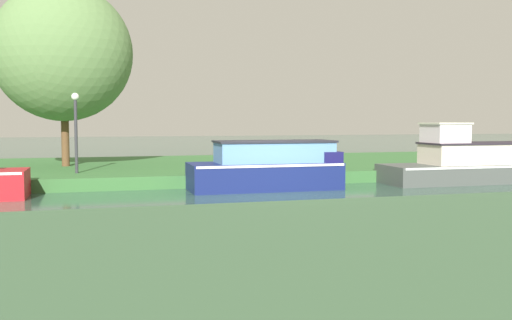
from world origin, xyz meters
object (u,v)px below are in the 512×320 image
at_px(mooring_post_near, 424,157).
at_px(slate_barge, 494,163).
at_px(willow_tree_left, 63,53).
at_px(lamp_post, 76,122).
at_px(navy_cruiser, 269,167).

bearing_deg(mooring_post_near, slate_barge, -30.48).
bearing_deg(mooring_post_near, willow_tree_left, 161.27).
height_order(willow_tree_left, lamp_post, willow_tree_left).
bearing_deg(willow_tree_left, slate_barge, -20.50).
bearing_deg(navy_cruiser, willow_tree_left, 139.22).
xyz_separation_m(navy_cruiser, willow_tree_left, (-6.18, 5.33, 3.86)).
height_order(navy_cruiser, lamp_post, lamp_post).
bearing_deg(slate_barge, willow_tree_left, 159.50).
distance_m(lamp_post, mooring_post_near, 11.94).
bearing_deg(willow_tree_left, mooring_post_near, -18.73).
relative_size(willow_tree_left, lamp_post, 2.56).
relative_size(navy_cruiser, lamp_post, 1.78).
bearing_deg(slate_barge, mooring_post_near, 149.52).
distance_m(willow_tree_left, lamp_post, 3.72).
xyz_separation_m(slate_barge, lamp_post, (-13.78, 2.61, 1.41)).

